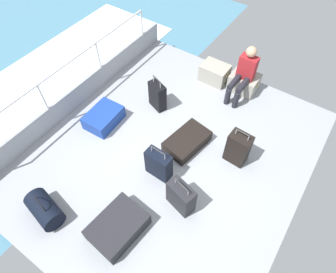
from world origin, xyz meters
TOP-DOWN VIEW (x-y plane):
  - ground_plane at (0.00, 0.00)m, footprint 4.40×5.20m
  - gunwale_port at (-2.17, 0.00)m, footprint 0.06×5.20m
  - railing_port at (-2.17, 0.00)m, footprint 0.04×4.20m
  - sea_wake at (-3.60, 0.00)m, footprint 12.00×12.00m
  - cargo_crate_0 at (-0.30, 2.11)m, footprint 0.60×0.42m
  - cargo_crate_1 at (0.34, 2.19)m, footprint 0.59×0.45m
  - passenger_seated at (0.34, 2.02)m, footprint 0.34×0.66m
  - suitcase_0 at (0.07, -0.45)m, footprint 0.43×0.22m
  - suitcase_1 at (0.14, 0.31)m, footprint 0.62×0.88m
  - suitcase_2 at (-1.43, -0.12)m, footprint 0.53×0.71m
  - suitcase_3 at (0.99, 0.53)m, footprint 0.37×0.27m
  - suitcase_4 at (0.67, -0.72)m, footprint 0.47×0.32m
  - suitcase_5 at (0.14, -1.57)m, footprint 0.66×0.85m
  - suitcase_6 at (-0.84, 0.79)m, footprint 0.40×0.30m
  - duffel_bag at (-0.91, -1.99)m, footprint 0.65×0.44m

SIDE VIEW (x-z plane):
  - sea_wake at x=-3.60m, z-range -0.35..-0.33m
  - ground_plane at x=0.00m, z-range -0.06..0.00m
  - suitcase_1 at x=0.14m, z-range 0.00..0.21m
  - suitcase_5 at x=0.14m, z-range 0.00..0.26m
  - suitcase_2 at x=-1.43m, z-range 0.00..0.26m
  - duffel_bag at x=-0.91m, z-range -0.07..0.42m
  - cargo_crate_1 at x=0.34m, z-range 0.00..0.37m
  - cargo_crate_0 at x=-0.30m, z-range 0.00..0.37m
  - gunwale_port at x=-2.17m, z-range 0.00..0.45m
  - suitcase_4 at x=0.67m, z-range -0.05..0.58m
  - suitcase_0 at x=0.07m, z-range -0.06..0.61m
  - suitcase_6 at x=-0.84m, z-range -0.07..0.65m
  - suitcase_3 at x=0.99m, z-range -0.06..0.68m
  - passenger_seated at x=0.34m, z-range 0.02..1.09m
  - railing_port at x=-2.17m, z-range 0.27..1.29m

